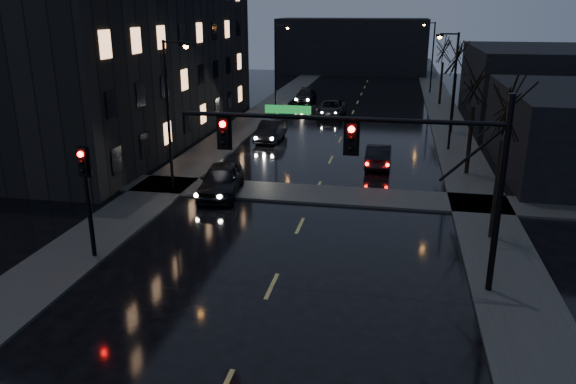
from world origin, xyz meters
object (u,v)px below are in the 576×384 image
at_px(oncoming_car_b, 270,131).
at_px(oncoming_car_c, 332,108).
at_px(oncoming_car_d, 305,96).
at_px(lead_car, 379,155).
at_px(oncoming_car_a, 221,180).

bearing_deg(oncoming_car_b, oncoming_car_c, 74.91).
height_order(oncoming_car_b, oncoming_car_d, oncoming_car_b).
bearing_deg(lead_car, oncoming_car_b, -34.43).
xyz_separation_m(oncoming_car_a, oncoming_car_b, (-0.24, 13.10, -0.09)).
xyz_separation_m(oncoming_car_b, oncoming_car_c, (3.34, 10.80, -0.02)).
relative_size(oncoming_car_b, lead_car, 1.04).
relative_size(oncoming_car_a, oncoming_car_d, 1.03).
bearing_deg(oncoming_car_c, oncoming_car_d, 117.13).
bearing_deg(lead_car, oncoming_car_d, -69.76).
bearing_deg(oncoming_car_c, lead_car, -73.06).
height_order(oncoming_car_c, lead_car, oncoming_car_c).
bearing_deg(oncoming_car_b, lead_car, -32.76).
relative_size(oncoming_car_b, oncoming_car_c, 0.87).
bearing_deg(oncoming_car_d, oncoming_car_a, -87.44).
distance_m(oncoming_car_a, lead_car, 10.88).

